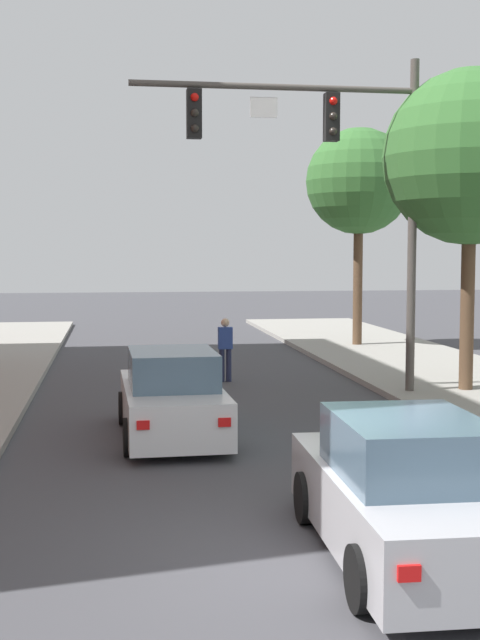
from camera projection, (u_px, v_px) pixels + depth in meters
ground_plane at (310, 553)px, 9.41m from camera, size 120.00×120.00×0.00m
traffic_signal_mast at (335, 162)px, 18.74m from camera, size 6.48×0.38×7.50m
car_lead_white at (172, 398)px, 15.15m from camera, size 1.91×4.27×1.60m
car_following_silver at (404, 494)px, 9.16m from camera, size 1.92×4.28×1.60m
pedestrian_crossing_road at (225, 346)px, 21.66m from camera, size 0.36×0.22×1.64m
street_tree_second at (471, 158)px, 19.20m from camera, size 4.01×4.01×7.36m
street_tree_third at (359, 182)px, 28.60m from camera, size 3.60×3.60×7.38m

